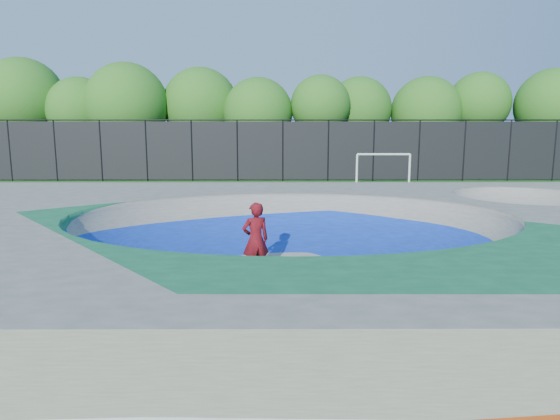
% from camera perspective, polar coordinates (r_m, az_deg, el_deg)
% --- Properties ---
extents(ground, '(120.00, 120.00, 0.00)m').
position_cam_1_polar(ground, '(12.64, 1.25, -7.22)').
color(ground, '#245A19').
rests_on(ground, ground).
extents(skate_deck, '(22.00, 14.00, 1.50)m').
position_cam_1_polar(skate_deck, '(12.44, 1.26, -3.91)').
color(skate_deck, gray).
rests_on(skate_deck, ground).
extents(skater, '(0.79, 0.65, 1.85)m').
position_cam_1_polar(skater, '(12.13, -2.81, -3.43)').
color(skater, red).
rests_on(skater, ground).
extents(skateboard, '(0.80, 0.53, 0.05)m').
position_cam_1_polar(skateboard, '(12.37, -2.78, -7.49)').
color(skateboard, black).
rests_on(skateboard, ground).
extents(soccer_goal, '(3.16, 0.12, 2.08)m').
position_cam_1_polar(soccer_goal, '(29.37, 11.73, 5.13)').
color(soccer_goal, white).
rests_on(soccer_goal, ground).
extents(fence, '(48.09, 0.09, 4.04)m').
position_cam_1_polar(fence, '(33.13, 0.32, 6.95)').
color(fence, black).
rests_on(fence, ground).
extents(treeline, '(51.51, 7.87, 8.60)m').
position_cam_1_polar(treeline, '(38.14, -0.26, 11.70)').
color(treeline, '#3F2C1F').
rests_on(treeline, ground).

